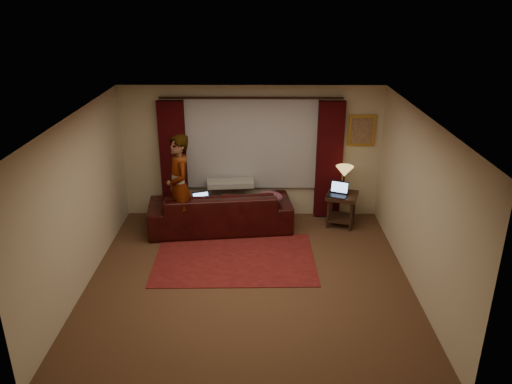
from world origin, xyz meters
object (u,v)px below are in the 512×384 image
at_px(sofa, 220,202).
at_px(laptop_table, 338,190).
at_px(tiffany_lamp, 344,180).
at_px(end_table, 341,210).
at_px(person, 179,187).
at_px(laptop_sofa, 202,200).

relative_size(sofa, laptop_table, 6.93).
bearing_deg(tiffany_lamp, sofa, -174.49).
relative_size(end_table, laptop_table, 1.69).
bearing_deg(sofa, tiffany_lamp, 178.72).
distance_m(tiffany_lamp, person, 3.07).
relative_size(tiffany_lamp, laptop_table, 1.38).
bearing_deg(laptop_sofa, laptop_table, -14.73).
height_order(laptop_sofa, person, person).
relative_size(laptop_sofa, tiffany_lamp, 0.66).
distance_m(end_table, laptop_table, 0.47).
distance_m(sofa, tiffany_lamp, 2.37).
bearing_deg(sofa, laptop_table, 174.62).
xyz_separation_m(tiffany_lamp, person, (-3.02, -0.54, 0.05)).
height_order(laptop_table, person, person).
xyz_separation_m(laptop_sofa, laptop_table, (2.50, 0.23, 0.12)).
bearing_deg(person, laptop_table, 75.09).
xyz_separation_m(laptop_sofa, tiffany_lamp, (2.64, 0.41, 0.26)).
bearing_deg(sofa, person, 17.75).
bearing_deg(tiffany_lamp, end_table, -110.02).
bearing_deg(person, laptop_sofa, 87.17).
relative_size(sofa, person, 1.38).
distance_m(tiffany_lamp, laptop_table, 0.26).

